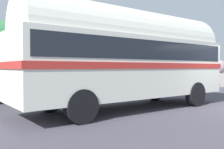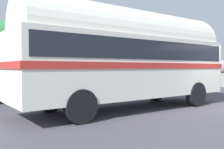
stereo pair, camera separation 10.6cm
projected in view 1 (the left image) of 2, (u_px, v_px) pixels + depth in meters
name	position (u px, v px, depth m)	size (l,w,h in m)	color
vintage_coach	(128.00, 54.00, 9.17)	(5.55, 8.84, 3.70)	black
second_coach	(44.00, 58.00, 12.32)	(6.51, 8.56, 3.70)	black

